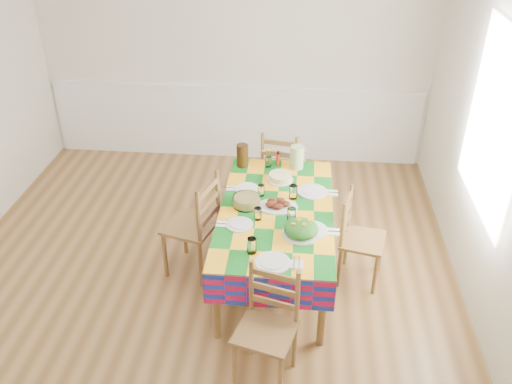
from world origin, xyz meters
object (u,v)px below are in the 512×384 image
chair_right (358,239)px  chair_far (282,170)px  dining_table (276,217)px  chair_near (267,328)px  green_pitcher (297,157)px  chair_left (195,226)px  meat_platter (277,205)px  tea_pitcher (242,155)px

chair_right → chair_far: bearing=46.1°
chair_far → chair_right: size_ratio=1.07×
dining_table → chair_near: 1.12m
green_pitcher → chair_left: (-0.84, -0.75, -0.32)m
meat_platter → tea_pitcher: (-0.37, 0.70, 0.08)m
green_pitcher → chair_left: bearing=-138.1°
green_pitcher → tea_pitcher: same height
chair_left → chair_right: size_ratio=1.14×
green_pitcher → chair_right: (0.55, -0.73, -0.38)m
chair_far → chair_left: 1.31m
dining_table → meat_platter: (0.00, 0.03, 0.10)m
dining_table → chair_left: 0.71m
meat_platter → chair_near: bearing=-89.7°
chair_left → chair_near: bearing=49.0°
dining_table → green_pitcher: (0.15, 0.74, 0.18)m
chair_far → chair_left: chair_left is taller
green_pitcher → chair_right: size_ratio=0.26×
meat_platter → chair_near: size_ratio=0.39×
tea_pitcher → chair_right: (1.07, -0.72, -0.38)m
tea_pitcher → chair_far: (0.36, 0.37, -0.35)m
chair_left → green_pitcher: bearing=148.0°
dining_table → green_pitcher: size_ratio=7.94×
green_pitcher → chair_right: bearing=-52.9°
chair_near → chair_far: (-0.02, 2.21, 0.01)m
dining_table → meat_platter: bearing=79.5°
meat_platter → tea_pitcher: size_ratio=1.55×
chair_left → chair_right: 1.40m
meat_platter → green_pitcher: bearing=78.8°
chair_far → chair_right: 1.30m
chair_near → green_pitcher: bearing=101.4°
chair_left → chair_right: (1.40, 0.02, -0.06)m
green_pitcher → chair_near: green_pitcher is taller
green_pitcher → chair_far: bearing=113.1°
meat_platter → green_pitcher: 0.73m
green_pitcher → chair_left: 1.17m
dining_table → tea_pitcher: size_ratio=7.93×
meat_platter → tea_pitcher: 0.80m
chair_near → chair_left: chair_left is taller
dining_table → meat_platter: 0.10m
tea_pitcher → chair_left: (-0.33, -0.74, -0.32)m
dining_table → chair_near: bearing=-89.4°
tea_pitcher → chair_far: 0.62m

